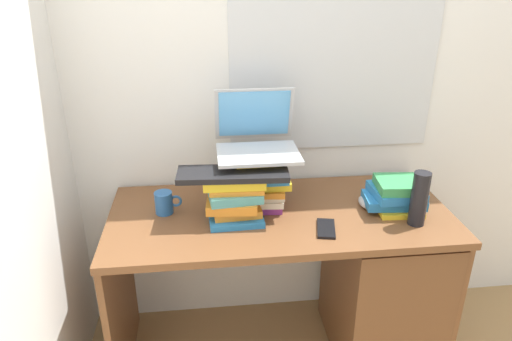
{
  "coord_description": "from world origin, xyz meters",
  "views": [
    {
      "loc": [
        -0.28,
        -1.64,
        1.66
      ],
      "look_at": [
        -0.1,
        0.02,
        0.91
      ],
      "focal_mm": 33.14,
      "sensor_mm": 36.0,
      "label": 1
    }
  ],
  "objects": [
    {
      "name": "wall_back",
      "position": [
        0.0,
        0.35,
        1.3
      ],
      "size": [
        6.0,
        0.06,
        2.6
      ],
      "color": "white",
      "rests_on": "ground"
    },
    {
      "name": "wall_left",
      "position": [
        -0.89,
        0.0,
        1.3
      ],
      "size": [
        0.05,
        6.0,
        2.6
      ],
      "primitive_type": "cube",
      "color": "silver",
      "rests_on": "ground"
    },
    {
      "name": "desk",
      "position": [
        0.35,
        -0.02,
        0.4
      ],
      "size": [
        1.37,
        0.61,
        0.73
      ],
      "color": "brown",
      "rests_on": "ground"
    },
    {
      "name": "book_stack_tall",
      "position": [
        -0.08,
        0.06,
        0.84
      ],
      "size": [
        0.26,
        0.2,
        0.23
      ],
      "color": "#8C338C",
      "rests_on": "desk"
    },
    {
      "name": "book_stack_keyboard_riser",
      "position": [
        -0.18,
        -0.02,
        0.82
      ],
      "size": [
        0.24,
        0.22,
        0.18
      ],
      "color": "#2672B2",
      "rests_on": "desk"
    },
    {
      "name": "book_stack_side",
      "position": [
        0.47,
        -0.03,
        0.8
      ],
      "size": [
        0.25,
        0.19,
        0.13
      ],
      "color": "yellow",
      "rests_on": "desk"
    },
    {
      "name": "laptop",
      "position": [
        -0.08,
        0.12,
        1.01
      ],
      "size": [
        0.32,
        0.3,
        0.24
      ],
      "color": "#B7BABF",
      "rests_on": "book_stack_tall"
    },
    {
      "name": "keyboard",
      "position": [
        -0.19,
        -0.03,
        0.92
      ],
      "size": [
        0.43,
        0.16,
        0.02
      ],
      "primitive_type": "cube",
      "rotation": [
        0.0,
        0.0,
        -0.06
      ],
      "color": "black",
      "rests_on": "book_stack_keyboard_riser"
    },
    {
      "name": "computer_mouse",
      "position": [
        0.36,
        0.01,
        0.75
      ],
      "size": [
        0.06,
        0.1,
        0.04
      ],
      "primitive_type": "ellipsoid",
      "color": "#A5A8AD",
      "rests_on": "desk"
    },
    {
      "name": "mug",
      "position": [
        -0.46,
        0.05,
        0.78
      ],
      "size": [
        0.11,
        0.07,
        0.09
      ],
      "color": "#265999",
      "rests_on": "desk"
    },
    {
      "name": "water_bottle",
      "position": [
        0.5,
        -0.15,
        0.84
      ],
      "size": [
        0.06,
        0.06,
        0.21
      ],
      "primitive_type": "cylinder",
      "color": "black",
      "rests_on": "desk"
    },
    {
      "name": "cell_phone",
      "position": [
        0.15,
        -0.15,
        0.74
      ],
      "size": [
        0.09,
        0.15,
        0.01
      ],
      "primitive_type": "cube",
      "rotation": [
        0.0,
        0.0,
        -0.22
      ],
      "color": "black",
      "rests_on": "desk"
    }
  ]
}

